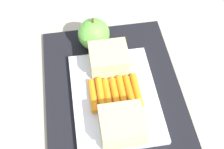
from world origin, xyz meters
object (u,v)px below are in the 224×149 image
object	(u,v)px
carrot_sticks_bundle	(115,93)
apple	(94,34)
food_tray	(115,97)
sandwich_half_left	(122,125)
sandwich_half_right	(109,59)

from	to	relation	value
carrot_sticks_bundle	apple	bearing A→B (deg)	8.62
food_tray	carrot_sticks_bundle	world-z (taller)	carrot_sticks_bundle
sandwich_half_left	carrot_sticks_bundle	size ratio (longest dim) A/B	0.78
sandwich_half_left	sandwich_half_right	distance (m)	0.16
sandwich_half_left	apple	bearing A→B (deg)	5.68
sandwich_half_left	apple	xyz separation A→B (m)	(0.23, 0.02, 0.00)
food_tray	sandwich_half_right	bearing A→B (deg)	0.00
carrot_sticks_bundle	apple	world-z (taller)	apple
food_tray	carrot_sticks_bundle	bearing A→B (deg)	-134.56
sandwich_half_right	food_tray	bearing A→B (deg)	180.00
food_tray	sandwich_half_left	bearing A→B (deg)	180.00
sandwich_half_right	apple	distance (m)	0.08
carrot_sticks_bundle	sandwich_half_right	bearing A→B (deg)	0.12
sandwich_half_right	carrot_sticks_bundle	world-z (taller)	sandwich_half_right
sandwich_half_right	apple	world-z (taller)	apple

